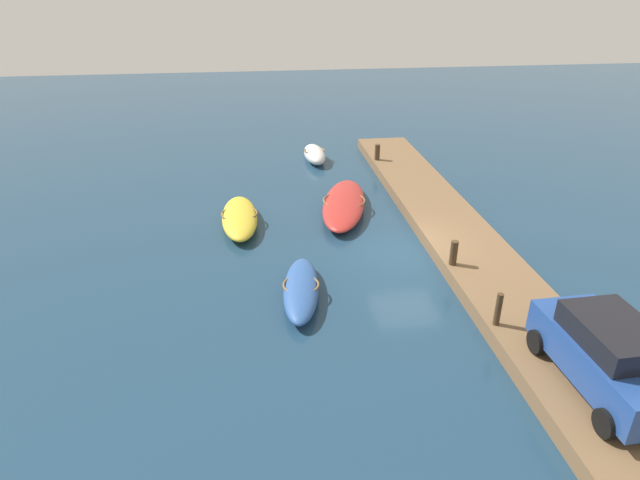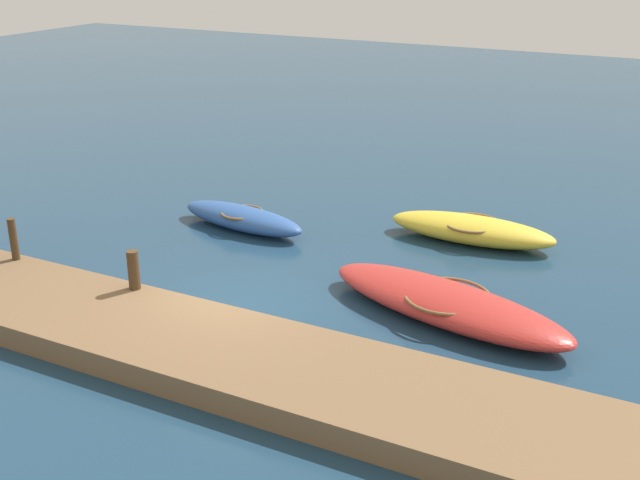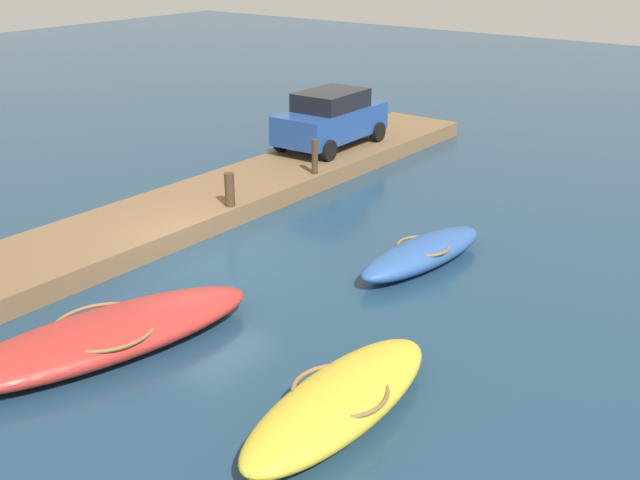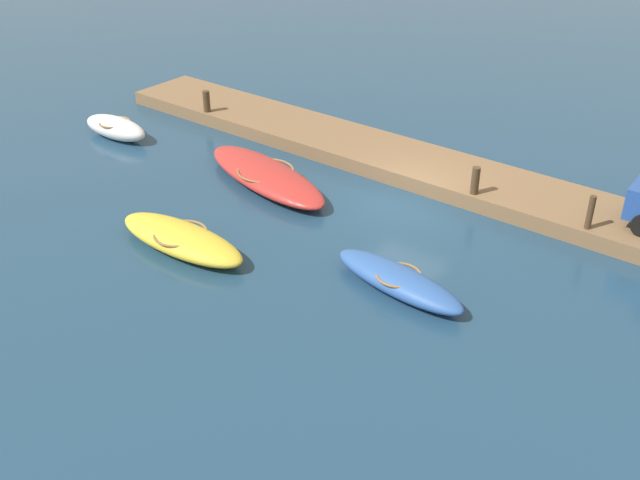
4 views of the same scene
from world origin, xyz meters
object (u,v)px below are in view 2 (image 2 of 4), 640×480
Objects in this scene: rowboat_blue at (242,218)px; motorboat_red at (447,303)px; mooring_post_west at (14,239)px; mooring_post_mid_west at (134,270)px; rowboat_yellow at (472,229)px.

motorboat_red is at bearing -13.51° from rowboat_blue.
mooring_post_west reaches higher than rowboat_blue.
mooring_post_mid_west reaches higher than rowboat_blue.
rowboat_blue is at bearing 61.31° from mooring_post_west.
rowboat_blue is 6.19m from rowboat_yellow.
mooring_post_mid_west reaches higher than rowboat_yellow.
rowboat_yellow is 11.36m from mooring_post_west.
rowboat_yellow is at bearing 54.19° from mooring_post_mid_west.
motorboat_red is 10.01m from mooring_post_west.
mooring_post_west reaches higher than mooring_post_mid_west.
rowboat_blue is 6.03m from mooring_post_west.
mooring_post_mid_west is at bearing -142.04° from motorboat_red.
mooring_post_west is (-9.62, -2.70, 0.66)m from motorboat_red.
rowboat_yellow reaches higher than motorboat_red.
mooring_post_west reaches higher than motorboat_red.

